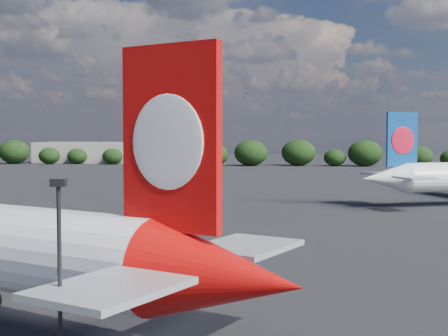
# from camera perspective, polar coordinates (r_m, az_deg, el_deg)

# --- Properties ---
(ground) EXTENTS (500.00, 500.00, 0.00)m
(ground) POSITION_cam_1_polar(r_m,az_deg,el_deg) (101.00, -4.63, -3.05)
(ground) COLOR black
(ground) RESTS_ON ground
(apron_lamp_post) EXTENTS (0.55, 0.30, 9.06)m
(apron_lamp_post) POSITION_cam_1_polar(r_m,az_deg,el_deg) (23.92, -14.78, -10.32)
(apron_lamp_post) COLOR black
(apron_lamp_post) RESTS_ON ground
(terminal_building) EXTENTS (42.00, 16.00, 8.00)m
(terminal_building) POSITION_cam_1_polar(r_m,az_deg,el_deg) (246.27, -12.01, 1.39)
(terminal_building) COLOR #A1988B
(terminal_building) RESTS_ON ground
(highway_sign) EXTENTS (6.00, 0.30, 4.50)m
(highway_sign) POSITION_cam_1_polar(r_m,az_deg,el_deg) (217.75, -1.94, 1.02)
(highway_sign) COLOR #156B22
(highway_sign) RESTS_ON ground
(billboard_yellow) EXTENTS (5.00, 0.30, 5.50)m
(billboard_yellow) POSITION_cam_1_polar(r_m,az_deg,el_deg) (219.96, 6.05, 1.22)
(billboard_yellow) COLOR yellow
(billboard_yellow) RESTS_ON ground
(horizon_treeline) EXTENTS (207.85, 15.63, 9.21)m
(horizon_treeline) POSITION_cam_1_polar(r_m,az_deg,el_deg) (218.96, 3.76, 1.24)
(horizon_treeline) COLOR black
(horizon_treeline) RESTS_ON ground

